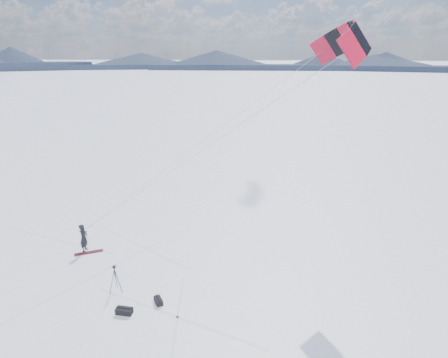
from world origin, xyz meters
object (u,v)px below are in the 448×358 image
(snowboard, at_px, (89,253))
(tripod, at_px, (115,275))
(snowkiter, at_px, (85,251))
(gear_bag_a, at_px, (124,311))
(gear_bag_b, at_px, (158,301))

(snowboard, xyz_separation_m, tripod, (3.75, -2.90, 0.92))
(snowkiter, bearing_deg, snowboard, -130.88)
(tripod, xyz_separation_m, gear_bag_a, (1.28, -1.39, -0.79))
(gear_bag_a, height_order, gear_bag_b, gear_bag_a)
(snowboard, relative_size, gear_bag_a, 2.06)
(snowboard, height_order, gear_bag_b, gear_bag_b)
(gear_bag_a, bearing_deg, snowboard, 132.97)
(snowkiter, xyz_separation_m, gear_bag_b, (6.55, -3.30, 0.13))
(snowboard, distance_m, tripod, 4.83)
(snowkiter, height_order, tripod, tripod)
(snowkiter, distance_m, gear_bag_b, 7.34)
(tripod, distance_m, gear_bag_b, 2.58)
(gear_bag_b, bearing_deg, snowkiter, -159.05)
(snowkiter, relative_size, snowboard, 1.06)
(gear_bag_b, bearing_deg, tripod, -137.62)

